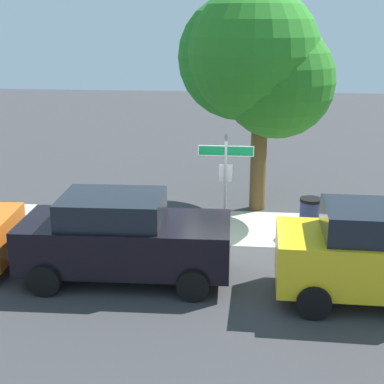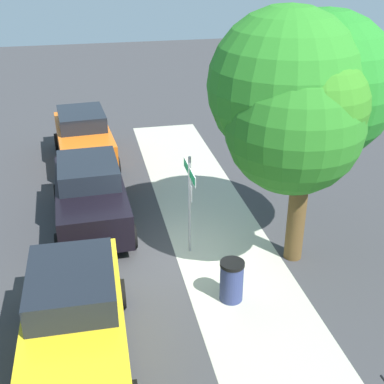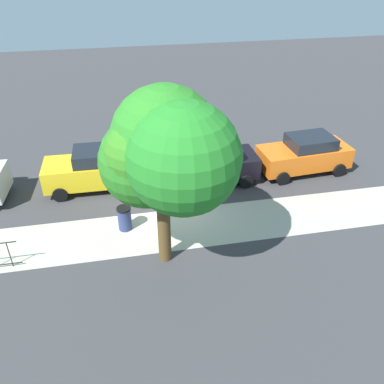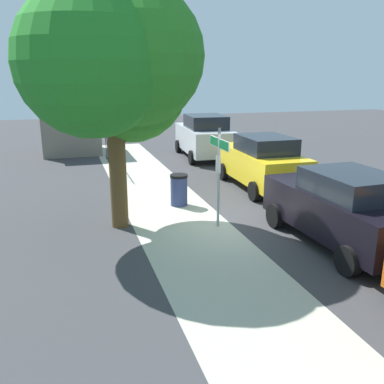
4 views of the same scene
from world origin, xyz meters
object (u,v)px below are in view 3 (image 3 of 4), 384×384
Objects in this scene: street_sign at (176,178)px; car_orange at (305,154)px; car_yellow at (94,169)px; trash_bin at (125,218)px; shade_tree at (164,153)px; car_black at (211,164)px.

street_sign is 7.11m from car_orange.
car_yellow reaches higher than car_orange.
car_orange is 9.23m from trash_bin.
street_sign is at bearing 139.44° from car_yellow.
street_sign is 2.70× the size of trash_bin.
car_yellow is (2.55, -5.27, -3.19)m from shade_tree.
car_orange is at bearing 178.72° from car_yellow.
car_yellow is (9.84, -0.40, 0.03)m from car_orange.
shade_tree is 9.35m from car_orange.
car_orange is at bearing -146.23° from shade_tree.
car_black is at bearing -129.73° from street_sign.
car_orange is 1.01× the size of car_black.
car_black is 1.01× the size of car_yellow.
street_sign is at bearing -105.79° from shade_tree.
car_orange reaches higher than trash_bin.
car_orange is 4.51× the size of trash_bin.
car_black is at bearing -119.08° from shade_tree.
car_black is at bearing -3.36° from car_orange.
car_yellow is 3.57m from trash_bin.
shade_tree is 1.38× the size of car_orange.
trash_bin is at bearing 13.28° from street_sign.
car_yellow reaches higher than car_black.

